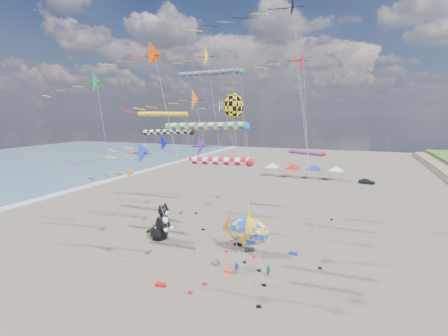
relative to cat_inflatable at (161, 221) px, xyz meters
name	(u,v)px	position (x,y,z in m)	size (l,w,h in m)	color
ground	(177,302)	(8.75, -12.06, -2.39)	(260.00, 260.00, 0.00)	brown
delta_kite_0	(287,62)	(12.78, 10.94, 19.49)	(15.96, 2.83, 23.58)	red
delta_kite_1	(134,155)	(3.93, -10.40, 9.41)	(11.43, 1.98, 13.14)	blue
delta_kite_2	(194,150)	(9.68, -10.42, 10.12)	(11.23, 1.90, 13.82)	#591D93
delta_kite_3	(272,12)	(13.68, -1.42, 22.41)	(14.68, 2.47, 26.36)	black
delta_kite_4	(282,62)	(13.26, 5.87, 18.85)	(11.86, 2.25, 22.68)	red
delta_kite_5	(84,86)	(-4.18, -6.99, 15.75)	(10.16, 2.08, 19.51)	#198443
delta_kite_6	(206,57)	(5.05, 2.65, 19.41)	(11.00, 2.40, 23.29)	#FFF110
delta_kite_7	(196,102)	(5.36, -0.70, 14.16)	(11.14, 2.40, 18.03)	orange
delta_kite_8	(221,107)	(2.95, 12.68, 13.88)	(11.11, 1.90, 17.61)	#1290BC
delta_kite_9	(161,146)	(0.04, 0.60, 9.11)	(10.98, 2.01, 12.86)	#0617DE
delta_kite_10	(155,60)	(5.16, -8.55, 17.52)	(13.59, 2.33, 21.42)	#CA3C05
delta_kite_11	(122,175)	(-8.32, 3.98, 4.55)	(9.43, 1.67, 8.19)	orange
windsock_0	(223,162)	(10.81, -6.82, 8.70)	(7.34, 0.75, 11.54)	red
windsock_1	(309,154)	(15.41, 15.74, 7.21)	(6.66, 0.63, 10.01)	red
windsock_2	(209,127)	(8.25, -4.13, 11.69)	(10.13, 0.77, 14.53)	blue
windsock_3	(170,132)	(-1.31, 5.11, 10.50)	(8.85, 0.72, 13.32)	black
windsock_4	(164,114)	(-5.98, 11.71, 12.80)	(9.86, 0.75, 15.63)	yellow
windsock_5	(212,74)	(2.92, 9.36, 18.30)	(10.84, 0.80, 21.18)	green
angelfish_kite	(231,107)	(9.43, -0.83, 13.59)	(3.74, 3.02, 17.43)	yellow
cat_inflatable	(161,221)	(0.00, 0.00, 0.00)	(3.54, 1.77, 4.78)	black
fish_inflatable	(247,231)	(11.10, -0.11, 0.16)	(6.40, 3.31, 4.96)	blue
person_adult	(219,260)	(9.48, -4.63, -1.62)	(0.56, 0.37, 1.54)	#929399
child_green	(268,271)	(14.67, -4.88, -1.85)	(0.53, 0.41, 1.09)	#1D772D
child_blue	(236,268)	(11.63, -5.36, -1.83)	(0.66, 0.27, 1.12)	blue
kite_bag_0	(228,271)	(10.86, -5.50, -2.24)	(0.90, 0.44, 0.30)	#FF4315
kite_bag_1	(294,253)	(16.01, 1.22, -2.24)	(0.90, 0.44, 0.30)	#142FC9
kite_bag_2	(161,285)	(6.07, -10.20, -2.24)	(0.90, 0.44, 0.30)	red
kite_bag_3	(238,244)	(9.42, 1.64, -2.24)	(0.90, 0.44, 0.30)	black
tent_row	(303,165)	(10.25, 47.94, 0.76)	(19.20, 4.20, 3.80)	white
parked_car	(367,181)	(24.37, 45.94, -1.80)	(1.41, 3.49, 1.19)	#26262D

